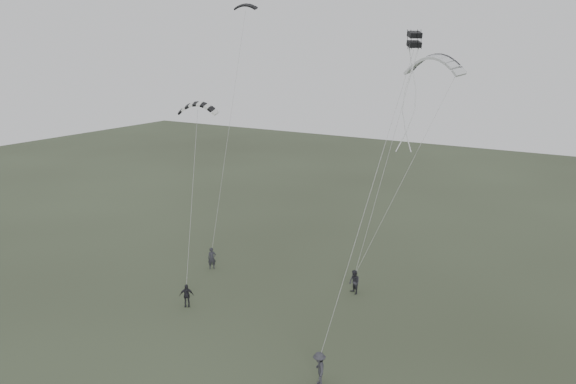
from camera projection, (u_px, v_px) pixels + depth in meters
The scene contains 9 objects.
ground at pixel (219, 320), 34.16m from camera, with size 140.00×140.00×0.00m, color #303625.
flyer_left at pixel (212, 258), 41.96m from camera, with size 0.60×0.39×1.65m, color black.
flyer_right at pixel (354, 282), 37.69m from camera, with size 0.80×0.63×1.65m, color #24242A.
flyer_center at pixel (186, 295), 35.86m from camera, with size 0.88×0.37×1.51m, color black.
flyer_far at pixel (319, 369), 27.47m from camera, with size 1.12×0.65×1.74m, color #2C2C32.
kite_dark_small at pixel (245, 5), 39.92m from camera, with size 1.65×0.50×0.53m, color black, non-canonical shape.
kite_pale_large at pixel (434, 57), 36.45m from camera, with size 4.25×0.96×1.72m, color #B2B5B7, non-canonical shape.
kite_striped at pixel (197, 104), 39.18m from camera, with size 2.83×0.71×1.13m, color black, non-canonical shape.
kite_box at pixel (414, 39), 26.85m from camera, with size 0.58×0.58×0.69m, color black, non-canonical shape.
Camera 1 is at (19.66, -24.47, 16.15)m, focal length 35.00 mm.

